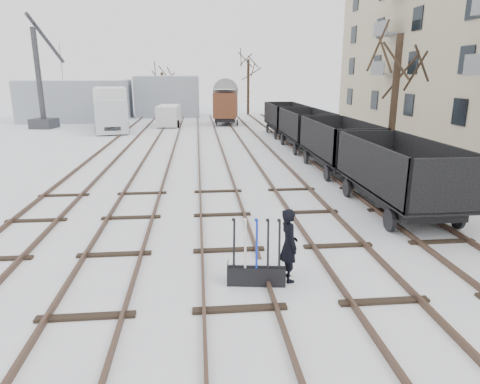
{
  "coord_description": "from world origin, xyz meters",
  "views": [
    {
      "loc": [
        -0.75,
        -10.59,
        4.55
      ],
      "look_at": [
        0.45,
        1.56,
        1.2
      ],
      "focal_mm": 32.0,
      "sensor_mm": 36.0,
      "label": 1
    }
  ],
  "objects_px": {
    "worker": "(289,245)",
    "lorry": "(111,109)",
    "ground_frame": "(256,271)",
    "freight_wagon_a": "(398,185)",
    "panel_van": "(169,115)",
    "crane": "(42,99)",
    "box_van_wagon": "(226,104)"
  },
  "relations": [
    {
      "from": "freight_wagon_a",
      "to": "lorry",
      "type": "xyz_separation_m",
      "value": [
        -13.98,
        23.85,
        0.89
      ]
    },
    {
      "from": "worker",
      "to": "box_van_wagon",
      "type": "relative_size",
      "value": 0.37
    },
    {
      "from": "worker",
      "to": "box_van_wagon",
      "type": "height_order",
      "value": "box_van_wagon"
    },
    {
      "from": "ground_frame",
      "to": "panel_van",
      "type": "height_order",
      "value": "panel_van"
    },
    {
      "from": "panel_van",
      "to": "lorry",
      "type": "bearing_deg",
      "value": -146.38
    },
    {
      "from": "freight_wagon_a",
      "to": "panel_van",
      "type": "relative_size",
      "value": 1.37
    },
    {
      "from": "ground_frame",
      "to": "panel_van",
      "type": "xyz_separation_m",
      "value": [
        -3.84,
        31.38,
        0.69
      ]
    },
    {
      "from": "lorry",
      "to": "crane",
      "type": "distance_m",
      "value": 6.71
    },
    {
      "from": "ground_frame",
      "to": "worker",
      "type": "bearing_deg",
      "value": 15.78
    },
    {
      "from": "freight_wagon_a",
      "to": "panel_van",
      "type": "height_order",
      "value": "freight_wagon_a"
    },
    {
      "from": "crane",
      "to": "box_van_wagon",
      "type": "bearing_deg",
      "value": 16.17
    },
    {
      "from": "panel_van",
      "to": "crane",
      "type": "height_order",
      "value": "crane"
    },
    {
      "from": "box_van_wagon",
      "to": "crane",
      "type": "distance_m",
      "value": 16.25
    },
    {
      "from": "freight_wagon_a",
      "to": "panel_van",
      "type": "xyz_separation_m",
      "value": [
        -9.35,
        26.56,
        0.05
      ]
    },
    {
      "from": "freight_wagon_a",
      "to": "lorry",
      "type": "relative_size",
      "value": 0.73
    },
    {
      "from": "ground_frame",
      "to": "freight_wagon_a",
      "type": "height_order",
      "value": "freight_wagon_a"
    },
    {
      "from": "ground_frame",
      "to": "freight_wagon_a",
      "type": "distance_m",
      "value": 7.35
    },
    {
      "from": "worker",
      "to": "crane",
      "type": "distance_m",
      "value": 34.58
    },
    {
      "from": "worker",
      "to": "box_van_wagon",
      "type": "bearing_deg",
      "value": -10.05
    },
    {
      "from": "freight_wagon_a",
      "to": "lorry",
      "type": "bearing_deg",
      "value": 120.38
    },
    {
      "from": "ground_frame",
      "to": "freight_wagon_a",
      "type": "relative_size",
      "value": 0.25
    },
    {
      "from": "freight_wagon_a",
      "to": "crane",
      "type": "xyz_separation_m",
      "value": [
        -20.23,
        26.17,
        1.58
      ]
    },
    {
      "from": "box_van_wagon",
      "to": "panel_van",
      "type": "relative_size",
      "value": 1.06
    },
    {
      "from": "worker",
      "to": "lorry",
      "type": "height_order",
      "value": "lorry"
    },
    {
      "from": "freight_wagon_a",
      "to": "box_van_wagon",
      "type": "bearing_deg",
      "value": 98.38
    },
    {
      "from": "panel_van",
      "to": "crane",
      "type": "bearing_deg",
      "value": -174.72
    },
    {
      "from": "box_van_wagon",
      "to": "lorry",
      "type": "relative_size",
      "value": 0.57
    },
    {
      "from": "freight_wagon_a",
      "to": "crane",
      "type": "relative_size",
      "value": 0.62
    },
    {
      "from": "lorry",
      "to": "crane",
      "type": "xyz_separation_m",
      "value": [
        -6.25,
        2.32,
        0.68
      ]
    },
    {
      "from": "worker",
      "to": "lorry",
      "type": "relative_size",
      "value": 0.21
    },
    {
      "from": "box_van_wagon",
      "to": "crane",
      "type": "bearing_deg",
      "value": -168.08
    },
    {
      "from": "crane",
      "to": "worker",
      "type": "bearing_deg",
      "value": -51.7
    }
  ]
}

